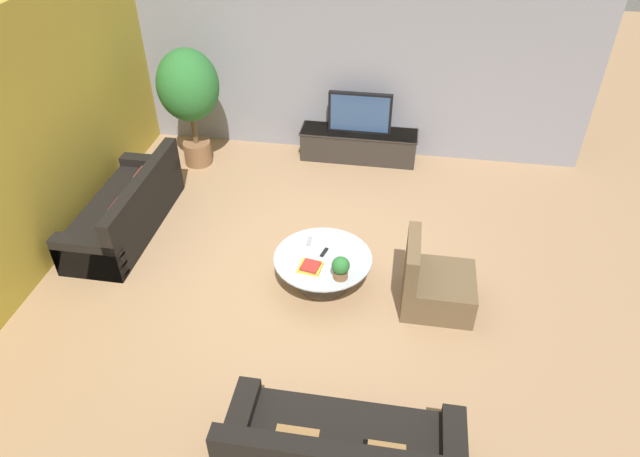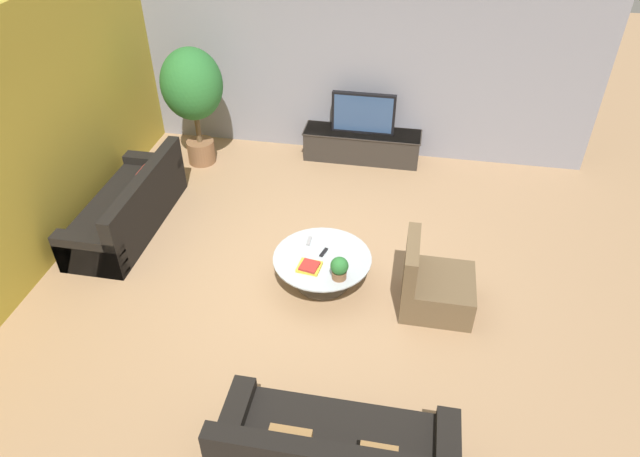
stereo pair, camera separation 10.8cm
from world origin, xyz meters
name	(u,v)px [view 2 (the right image)]	position (x,y,z in m)	size (l,w,h in m)	color
ground_plane	(309,276)	(0.00, 0.00, 0.00)	(24.00, 24.00, 0.00)	#9E7A56
back_wall_stone	(350,60)	(0.00, 3.26, 1.50)	(7.40, 0.12, 3.00)	gray
side_wall_left	(39,136)	(-3.26, 0.20, 1.50)	(0.12, 7.40, 3.00)	gold
media_console	(362,145)	(0.28, 2.94, 0.25)	(1.85, 0.50, 0.48)	#2D2823
television	(363,113)	(0.28, 2.94, 0.80)	(0.98, 0.13, 0.64)	black
coffee_table	(322,265)	(0.18, -0.08, 0.28)	(1.15, 1.15, 0.39)	#756656
couch_by_wall	(129,209)	(-2.57, 0.57, 0.28)	(0.84, 2.13, 0.84)	black
couch_near_entry	(336,456)	(0.72, -2.47, 0.28)	(2.00, 0.84, 0.84)	black
armchair_wicker	(433,287)	(1.47, -0.22, 0.27)	(0.80, 0.76, 0.86)	brown
potted_palm_tall	(192,89)	(-2.22, 2.39, 1.23)	(0.91, 0.91, 1.85)	brown
potted_plant_tabletop	(339,268)	(0.43, -0.40, 0.54)	(0.20, 0.20, 0.28)	brown
book_stack	(309,267)	(0.07, -0.30, 0.42)	(0.28, 0.26, 0.06)	gold
remote_black	(324,252)	(0.18, 0.00, 0.40)	(0.04, 0.16, 0.02)	black
remote_silver	(309,241)	(-0.03, 0.18, 0.40)	(0.04, 0.16, 0.02)	gray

